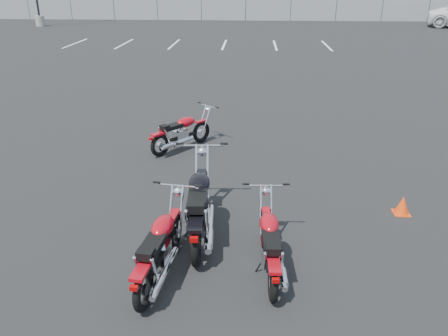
# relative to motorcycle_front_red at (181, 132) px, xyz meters

# --- Properties ---
(ground) EXTENTS (120.00, 120.00, 0.00)m
(ground) POSITION_rel_motorcycle_front_red_xyz_m (0.96, -3.12, -0.41)
(ground) COLOR black
(ground) RESTS_ON ground
(motorcycle_front_red) EXTENTS (1.48, 1.63, 0.91)m
(motorcycle_front_red) POSITION_rel_motorcycle_front_red_xyz_m (0.00, 0.00, 0.00)
(motorcycle_front_red) COLOR black
(motorcycle_front_red) RESTS_ON ground
(motorcycle_second_black) EXTENTS (0.90, 2.33, 1.14)m
(motorcycle_second_black) POSITION_rel_motorcycle_front_red_xyz_m (0.85, -3.66, 0.10)
(motorcycle_second_black) COLOR black
(motorcycle_second_black) RESTS_ON ground
(motorcycle_third_red) EXTENTS (0.76, 1.96, 0.96)m
(motorcycle_third_red) POSITION_rel_motorcycle_front_red_xyz_m (0.44, -4.74, 0.02)
(motorcycle_third_red) COLOR black
(motorcycle_third_red) RESTS_ON ground
(motorcycle_rear_red) EXTENTS (0.72, 1.86, 0.91)m
(motorcycle_rear_red) POSITION_rel_motorcycle_front_red_xyz_m (1.92, -4.51, -0.00)
(motorcycle_rear_red) COLOR black
(motorcycle_rear_red) RESTS_ON ground
(training_cone_near) EXTENTS (0.27, 0.27, 0.33)m
(training_cone_near) POSITION_rel_motorcycle_front_red_xyz_m (4.27, -2.80, -0.25)
(training_cone_near) COLOR #FA420D
(training_cone_near) RESTS_ON ground
(chainlink_fence) EXTENTS (80.06, 0.06, 1.80)m
(chainlink_fence) POSITION_rel_motorcycle_front_red_xyz_m (0.96, 31.88, 0.49)
(chainlink_fence) COLOR gray
(chainlink_fence) RESTS_ON ground
(parking_line_stripes) EXTENTS (15.12, 4.00, 0.01)m
(parking_line_stripes) POSITION_rel_motorcycle_front_red_xyz_m (-1.54, 16.88, -0.41)
(parking_line_stripes) COLOR silver
(parking_line_stripes) RESTS_ON ground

